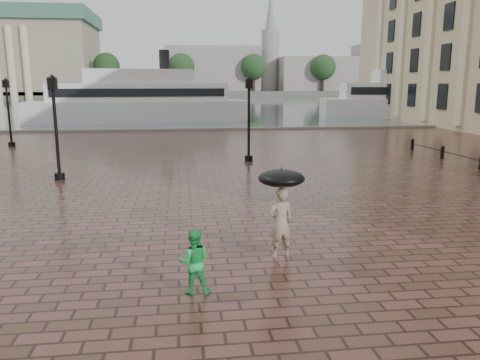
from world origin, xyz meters
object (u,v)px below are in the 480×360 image
(ferry_far, at_px, (422,98))
(adult_pedestrian, at_px, (281,223))
(child_pedestrian, at_px, (194,262))
(street_lamps, at_px, (100,118))
(ferry_near, at_px, (140,100))

(ferry_far, bearing_deg, adult_pedestrian, -112.22)
(child_pedestrian, bearing_deg, street_lamps, -73.46)
(adult_pedestrian, distance_m, child_pedestrian, 2.75)
(adult_pedestrian, xyz_separation_m, ferry_far, (27.67, 45.25, 1.56))
(adult_pedestrian, height_order, ferry_near, ferry_near)
(ferry_far, bearing_deg, child_pedestrian, -113.16)
(adult_pedestrian, xyz_separation_m, child_pedestrian, (-2.13, -1.74, -0.20))
(child_pedestrian, bearing_deg, ferry_near, -82.05)
(child_pedestrian, distance_m, ferry_near, 45.16)
(child_pedestrian, height_order, ferry_near, ferry_near)
(street_lamps, bearing_deg, ferry_far, 40.59)
(child_pedestrian, bearing_deg, adult_pedestrian, -138.74)
(ferry_near, relative_size, ferry_far, 0.97)
(street_lamps, height_order, ferry_far, ferry_far)
(ferry_near, distance_m, ferry_far, 34.52)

